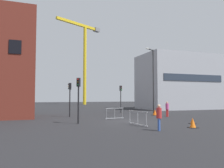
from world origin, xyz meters
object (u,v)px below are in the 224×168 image
at_px(traffic_light_near, 70,94).
at_px(pedestrian_walking, 159,116).
at_px(traffic_cone_on_verge, 155,113).
at_px(traffic_light_crosswalk, 78,93).
at_px(streetlamp_tall, 153,76).
at_px(pedestrian_waiting, 167,108).
at_px(traffic_cone_striped, 193,121).
at_px(construction_crane, 84,52).
at_px(traffic_cone_orange, 193,124).
at_px(traffic_light_corner, 121,94).

relative_size(traffic_light_near, pedestrian_walking, 2.21).
bearing_deg(traffic_cone_on_verge, traffic_light_crosswalk, -152.49).
distance_m(streetlamp_tall, pedestrian_waiting, 5.08).
bearing_deg(traffic_cone_striped, construction_crane, 88.28).
height_order(traffic_light_near, traffic_cone_striped, traffic_light_near).
distance_m(traffic_light_near, pedestrian_walking, 12.52).
xyz_separation_m(traffic_cone_striped, traffic_cone_on_verge, (1.41, 8.24, 0.10)).
height_order(traffic_light_crosswalk, traffic_cone_orange, traffic_light_crosswalk).
distance_m(streetlamp_tall, traffic_cone_orange, 12.81).
height_order(streetlamp_tall, traffic_light_corner, streetlamp_tall).
distance_m(traffic_light_crosswalk, pedestrian_walking, 6.94).
distance_m(traffic_cone_striped, traffic_cone_on_verge, 8.36).
bearing_deg(pedestrian_waiting, traffic_light_near, 161.35).
bearing_deg(streetlamp_tall, traffic_cone_orange, -106.77).
relative_size(construction_crane, pedestrian_walking, 14.02).
distance_m(construction_crane, streetlamp_tall, 39.18).
relative_size(streetlamp_tall, traffic_light_corner, 2.20).
height_order(traffic_light_corner, traffic_cone_orange, traffic_light_corner).
relative_size(streetlamp_tall, traffic_cone_orange, 13.98).
relative_size(construction_crane, streetlamp_tall, 2.86).
bearing_deg(traffic_cone_striped, traffic_light_crosswalk, 160.41).
relative_size(traffic_light_corner, pedestrian_waiting, 2.23).
bearing_deg(traffic_cone_on_verge, traffic_cone_orange, -106.24).
xyz_separation_m(streetlamp_tall, traffic_light_corner, (-2.80, 3.65, -2.21)).
xyz_separation_m(streetlamp_tall, traffic_light_crosswalk, (-10.48, -6.52, -2.22)).
height_order(streetlamp_tall, traffic_cone_striped, streetlamp_tall).
distance_m(traffic_light_corner, traffic_cone_orange, 15.34).
bearing_deg(streetlamp_tall, traffic_light_crosswalk, -148.10).
distance_m(streetlamp_tall, traffic_light_near, 10.43).
height_order(traffic_light_near, traffic_cone_on_verge, traffic_light_near).
height_order(streetlamp_tall, traffic_cone_orange, streetlamp_tall).
height_order(traffic_light_crosswalk, traffic_cone_striped, traffic_light_crosswalk).
bearing_deg(construction_crane, traffic_light_near, -104.37).
bearing_deg(traffic_light_corner, traffic_light_near, -153.22).
height_order(traffic_light_crosswalk, traffic_light_near, traffic_light_crosswalk).
xyz_separation_m(pedestrian_waiting, traffic_cone_striped, (-1.69, -6.13, -0.74)).
bearing_deg(construction_crane, streetlamp_tall, -89.26).
relative_size(traffic_light_crosswalk, pedestrian_walking, 2.22).
height_order(construction_crane, traffic_light_near, construction_crane).
relative_size(construction_crane, traffic_cone_orange, 40.02).
relative_size(traffic_light_crosswalk, traffic_cone_orange, 6.34).
relative_size(traffic_light_corner, pedestrian_walking, 2.23).
xyz_separation_m(streetlamp_tall, pedestrian_walking, (-6.37, -11.90, -3.74)).
distance_m(traffic_cone_striped, traffic_cone_orange, 2.49).
bearing_deg(pedestrian_walking, traffic_light_corner, 77.08).
height_order(traffic_cone_striped, traffic_cone_orange, traffic_cone_orange).
distance_m(traffic_light_corner, traffic_cone_striped, 13.45).
bearing_deg(traffic_cone_striped, traffic_cone_orange, -128.73).
height_order(traffic_light_corner, traffic_cone_striped, traffic_light_corner).
xyz_separation_m(traffic_cone_on_verge, traffic_cone_orange, (-2.97, -10.19, -0.05)).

